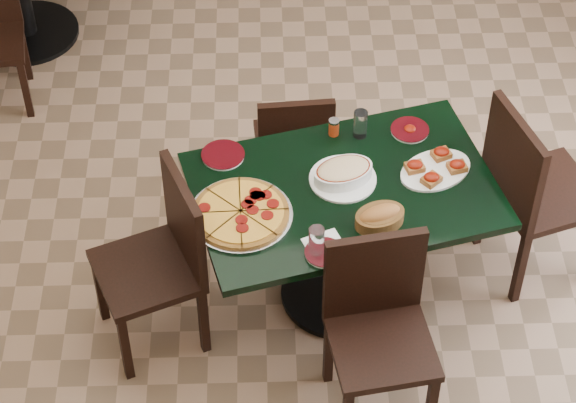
{
  "coord_description": "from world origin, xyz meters",
  "views": [
    {
      "loc": [
        -0.13,
        -3.47,
        4.33
      ],
      "look_at": [
        -0.03,
        0.0,
        0.73
      ],
      "focal_mm": 70.0,
      "sensor_mm": 36.0,
      "label": 1
    }
  ],
  "objects_px": {
    "main_table": "(343,215)",
    "chair_far": "(294,145)",
    "bruschetta_platter": "(436,168)",
    "chair_near": "(378,320)",
    "bread_basket": "(380,217)",
    "lasagna_casserole": "(343,173)",
    "chair_right": "(530,185)",
    "chair_left": "(164,254)",
    "pepperoni_pizza": "(241,213)"
  },
  "relations": [
    {
      "from": "main_table",
      "to": "chair_far",
      "type": "distance_m",
      "value": 0.66
    },
    {
      "from": "bruschetta_platter",
      "to": "chair_near",
      "type": "bearing_deg",
      "value": -144.4
    },
    {
      "from": "chair_far",
      "to": "chair_near",
      "type": "distance_m",
      "value": 1.23
    },
    {
      "from": "bread_basket",
      "to": "chair_far",
      "type": "bearing_deg",
      "value": 91.31
    },
    {
      "from": "lasagna_casserole",
      "to": "bread_basket",
      "type": "relative_size",
      "value": 1.2
    },
    {
      "from": "chair_right",
      "to": "bread_basket",
      "type": "relative_size",
      "value": 3.78
    },
    {
      "from": "main_table",
      "to": "chair_near",
      "type": "relative_size",
      "value": 1.64
    },
    {
      "from": "chair_right",
      "to": "lasagna_casserole",
      "type": "xyz_separation_m",
      "value": [
        -0.9,
        -0.12,
        0.23
      ]
    },
    {
      "from": "chair_right",
      "to": "lasagna_casserole",
      "type": "relative_size",
      "value": 3.14
    },
    {
      "from": "chair_right",
      "to": "bread_basket",
      "type": "xyz_separation_m",
      "value": [
        -0.76,
        -0.39,
        0.22
      ]
    },
    {
      "from": "chair_right",
      "to": "chair_left",
      "type": "bearing_deg",
      "value": 82.86
    },
    {
      "from": "pepperoni_pizza",
      "to": "main_table",
      "type": "bearing_deg",
      "value": 19.06
    },
    {
      "from": "chair_far",
      "to": "lasagna_casserole",
      "type": "relative_size",
      "value": 2.52
    },
    {
      "from": "chair_right",
      "to": "bruschetta_platter",
      "type": "height_order",
      "value": "chair_right"
    },
    {
      "from": "chair_left",
      "to": "chair_far",
      "type": "bearing_deg",
      "value": 119.8
    },
    {
      "from": "chair_far",
      "to": "chair_left",
      "type": "height_order",
      "value": "chair_left"
    },
    {
      "from": "bruschetta_platter",
      "to": "main_table",
      "type": "bearing_deg",
      "value": 162.62
    },
    {
      "from": "main_table",
      "to": "lasagna_casserole",
      "type": "relative_size",
      "value": 4.76
    },
    {
      "from": "chair_right",
      "to": "chair_left",
      "type": "relative_size",
      "value": 1.06
    },
    {
      "from": "main_table",
      "to": "chair_far",
      "type": "xyz_separation_m",
      "value": [
        -0.2,
        0.61,
        -0.12
      ]
    },
    {
      "from": "chair_far",
      "to": "pepperoni_pizza",
      "type": "distance_m",
      "value": 0.88
    },
    {
      "from": "pepperoni_pizza",
      "to": "lasagna_casserole",
      "type": "distance_m",
      "value": 0.51
    },
    {
      "from": "chair_near",
      "to": "chair_left",
      "type": "relative_size",
      "value": 0.99
    },
    {
      "from": "chair_far",
      "to": "bread_basket",
      "type": "distance_m",
      "value": 0.96
    },
    {
      "from": "chair_far",
      "to": "bruschetta_platter",
      "type": "height_order",
      "value": "chair_far"
    },
    {
      "from": "chair_far",
      "to": "chair_near",
      "type": "relative_size",
      "value": 0.87
    },
    {
      "from": "chair_left",
      "to": "lasagna_casserole",
      "type": "distance_m",
      "value": 0.89
    },
    {
      "from": "chair_near",
      "to": "bread_basket",
      "type": "relative_size",
      "value": 3.5
    },
    {
      "from": "pepperoni_pizza",
      "to": "bruschetta_platter",
      "type": "relative_size",
      "value": 1.08
    },
    {
      "from": "chair_far",
      "to": "chair_right",
      "type": "distance_m",
      "value": 1.19
    },
    {
      "from": "chair_far",
      "to": "pepperoni_pizza",
      "type": "relative_size",
      "value": 1.75
    },
    {
      "from": "pepperoni_pizza",
      "to": "bread_basket",
      "type": "relative_size",
      "value": 1.73
    },
    {
      "from": "pepperoni_pizza",
      "to": "lasagna_casserole",
      "type": "relative_size",
      "value": 1.44
    },
    {
      "from": "chair_near",
      "to": "chair_right",
      "type": "distance_m",
      "value": 1.08
    },
    {
      "from": "lasagna_casserole",
      "to": "bruschetta_platter",
      "type": "distance_m",
      "value": 0.43
    },
    {
      "from": "bruschetta_platter",
      "to": "chair_far",
      "type": "bearing_deg",
      "value": 110.48
    },
    {
      "from": "lasagna_casserole",
      "to": "chair_far",
      "type": "bearing_deg",
      "value": 90.1
    },
    {
      "from": "chair_right",
      "to": "bread_basket",
      "type": "height_order",
      "value": "chair_right"
    },
    {
      "from": "chair_right",
      "to": "pepperoni_pizza",
      "type": "bearing_deg",
      "value": 85.03
    },
    {
      "from": "chair_right",
      "to": "chair_near",
      "type": "bearing_deg",
      "value": 114.88
    },
    {
      "from": "pepperoni_pizza",
      "to": "bruschetta_platter",
      "type": "xyz_separation_m",
      "value": [
        0.89,
        0.25,
        0.01
      ]
    },
    {
      "from": "chair_near",
      "to": "chair_right",
      "type": "xyz_separation_m",
      "value": [
        0.78,
        0.75,
        0.05
      ]
    },
    {
      "from": "chair_near",
      "to": "lasagna_casserole",
      "type": "distance_m",
      "value": 0.69
    },
    {
      "from": "chair_left",
      "to": "bruschetta_platter",
      "type": "bearing_deg",
      "value": 79.98
    },
    {
      "from": "main_table",
      "to": "lasagna_casserole",
      "type": "height_order",
      "value": "lasagna_casserole"
    },
    {
      "from": "pepperoni_pizza",
      "to": "bread_basket",
      "type": "bearing_deg",
      "value": -5.71
    },
    {
      "from": "chair_near",
      "to": "pepperoni_pizza",
      "type": "distance_m",
      "value": 0.75
    },
    {
      "from": "chair_right",
      "to": "bruschetta_platter",
      "type": "distance_m",
      "value": 0.53
    },
    {
      "from": "chair_near",
      "to": "lasagna_casserole",
      "type": "relative_size",
      "value": 2.91
    },
    {
      "from": "chair_near",
      "to": "bread_basket",
      "type": "xyz_separation_m",
      "value": [
        0.02,
        0.35,
        0.27
      ]
    }
  ]
}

